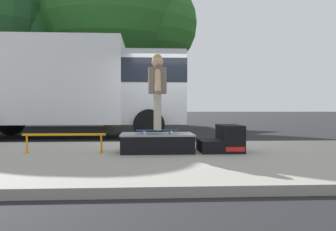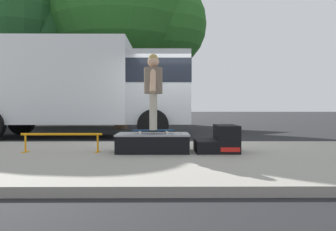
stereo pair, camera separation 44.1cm
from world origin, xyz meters
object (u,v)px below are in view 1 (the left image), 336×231
skater_kid (157,85)px  street_tree_neighbour (119,9)px  skateboard (157,130)px  skate_box (157,142)px  box_truck (74,84)px  street_tree_main (9,16)px  grind_rail (64,138)px  kicker_ramp (223,140)px

skater_kid → street_tree_neighbour: 10.15m
skateboard → street_tree_neighbour: bearing=98.4°
skate_box → street_tree_neighbour: 10.62m
skate_box → box_truck: (-2.44, 4.77, 1.40)m
street_tree_main → box_truck: bearing=-50.5°
skate_box → skateboard: 0.22m
grind_rail → street_tree_neighbour: size_ratio=0.17×
skate_box → street_tree_neighbour: size_ratio=0.16×
kicker_ramp → street_tree_main: (-7.25, 9.08, 4.51)m
grind_rail → box_truck: size_ratio=0.22×
skater_kid → street_tree_main: 11.41m
skate_box → skateboard: (0.01, 0.02, 0.21)m
grind_rail → street_tree_neighbour: (0.33, 9.29, 4.88)m
street_tree_neighbour → kicker_ramp: bearing=-74.3°
street_tree_main → skateboard: bearing=-56.5°
skate_box → street_tree_main: bearing=123.5°
skate_box → grind_rail: grind_rail is taller
skate_box → skater_kid: 1.06m
grind_rail → street_tree_main: bearing=115.4°
skater_kid → skate_box: bearing=-112.5°
kicker_ramp → skateboard: (-1.24, 0.02, 0.19)m
kicker_ramp → street_tree_neighbour: bearing=105.7°
street_tree_main → street_tree_neighbour: size_ratio=0.87×
box_truck → street_tree_main: (-3.56, 4.31, 3.14)m
box_truck → street_tree_neighbour: street_tree_neighbour is taller
skateboard → street_tree_neighbour: 10.51m
street_tree_main → kicker_ramp: bearing=-51.4°
kicker_ramp → street_tree_main: street_tree_main is taller
skate_box → grind_rail: size_ratio=0.89×
grind_rail → street_tree_main: street_tree_main is taller
kicker_ramp → box_truck: (-3.69, 4.77, 1.37)m
kicker_ramp → skater_kid: size_ratio=0.60×
kicker_ramp → grind_rail: 2.95m
kicker_ramp → grind_rail: (-2.95, 0.00, 0.06)m
kicker_ramp → street_tree_neighbour: street_tree_neighbour is taller
street_tree_neighbour → box_truck: bearing=-103.4°
skater_kid → skateboard: bearing=-116.6°
grind_rail → skateboard: 1.71m
skater_kid → street_tree_main: bearing=123.5°
skate_box → kicker_ramp: bearing=-0.0°
box_truck → grind_rail: bearing=-81.1°
box_truck → street_tree_main: bearing=129.5°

